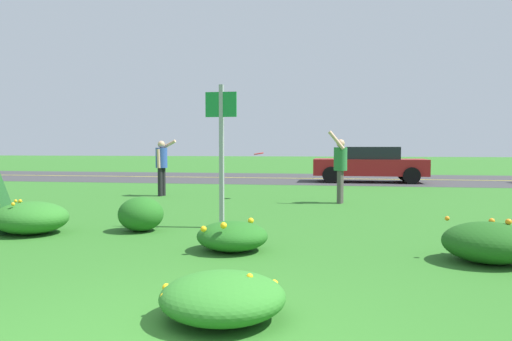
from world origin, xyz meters
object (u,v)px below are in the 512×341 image
frisbee_red (259,154)px  car_red_center_left (370,164)px  person_thrower_blue_shirt (162,163)px  person_catcher_green_shirt (340,165)px  sign_post_near_path (221,141)px

frisbee_red → car_red_center_left: car_red_center_left is taller
person_thrower_blue_shirt → person_catcher_green_shirt: bearing=-10.4°
sign_post_near_path → person_catcher_green_shirt: size_ratio=1.37×
sign_post_near_path → car_red_center_left: sign_post_near_path is taller
person_thrower_blue_shirt → person_catcher_green_shirt: 5.26m
person_thrower_blue_shirt → car_red_center_left: person_thrower_blue_shirt is taller
sign_post_near_path → frisbee_red: (-0.12, 4.78, -0.28)m
sign_post_near_path → car_red_center_left: 12.30m
frisbee_red → sign_post_near_path: bearing=-88.6°
sign_post_near_path → car_red_center_left: (3.35, 11.81, -0.80)m
person_thrower_blue_shirt → car_red_center_left: bearing=46.3°
person_thrower_blue_shirt → car_red_center_left: size_ratio=0.37×
person_catcher_green_shirt → frisbee_red: size_ratio=6.73×
sign_post_near_path → person_catcher_green_shirt: (2.11, 4.14, -0.55)m
car_red_center_left → person_thrower_blue_shirt: bearing=-133.7°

